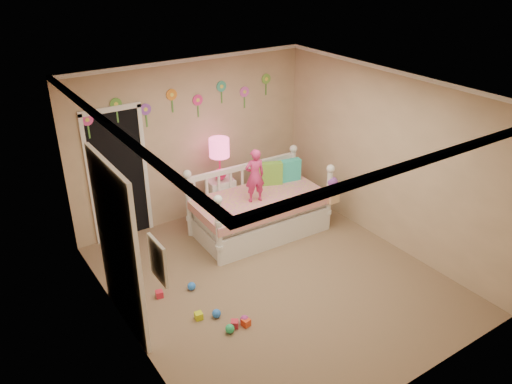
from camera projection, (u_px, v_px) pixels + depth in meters
floor at (274, 279)px, 6.94m from camera, size 4.00×4.50×0.01m
ceiling at (278, 91)px, 5.78m from camera, size 4.00×4.50×0.01m
back_wall at (192, 141)px, 8.04m from camera, size 4.00×0.01×2.60m
left_wall at (122, 241)px, 5.36m from camera, size 0.01×4.50×2.60m
right_wall at (388, 159)px, 7.36m from camera, size 0.01×4.50×2.60m
crown_molding at (278, 94)px, 5.80m from camera, size 4.00×4.50×0.06m
daybed at (260, 200)px, 7.83m from camera, size 2.08×1.17×1.11m
pillow_turquoise at (290, 170)px, 8.25m from camera, size 0.37×0.19×0.36m
pillow_lime at (270, 174)px, 8.13m from camera, size 0.41×0.28×0.36m
child at (255, 176)px, 7.49m from camera, size 0.34×0.26×0.83m
nightstand at (221, 199)px, 8.32m from camera, size 0.44×0.35×0.70m
table_lamp at (219, 153)px, 7.96m from camera, size 0.32×0.32×0.70m
closet_doorway at (118, 175)px, 7.52m from camera, size 0.90×0.04×2.07m
flower_decals at (185, 102)px, 7.70m from camera, size 3.40×0.02×0.50m
mirror_closet at (118, 247)px, 5.72m from camera, size 0.07×1.30×2.10m
wall_picture at (158, 261)px, 4.60m from camera, size 0.05×0.34×0.42m
hanging_bag at (333, 191)px, 7.84m from camera, size 0.20×0.16×0.36m
toy_scatter at (207, 306)px, 6.34m from camera, size 1.02×1.42×0.11m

